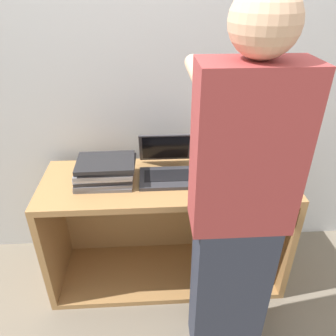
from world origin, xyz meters
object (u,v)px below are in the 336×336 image
(laptop_stack_right, at_px, (228,171))
(person, at_px, (238,214))
(laptop_stack_left, at_px, (105,171))
(laptop_open, at_px, (167,168))

(laptop_stack_right, bearing_deg, person, -98.70)
(laptop_stack_right, height_order, person, person)
(laptop_stack_left, xyz_separation_m, person, (0.61, -0.49, 0.06))
(laptop_open, distance_m, person, 0.61)
(laptop_open, relative_size, laptop_stack_right, 0.97)
(laptop_open, xyz_separation_m, laptop_stack_right, (0.34, -0.06, 0.00))
(person, bearing_deg, laptop_stack_left, 141.40)
(laptop_stack_left, distance_m, laptop_stack_right, 0.68)
(laptop_stack_left, height_order, laptop_stack_right, laptop_stack_left)
(laptop_open, relative_size, laptop_stack_left, 0.96)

